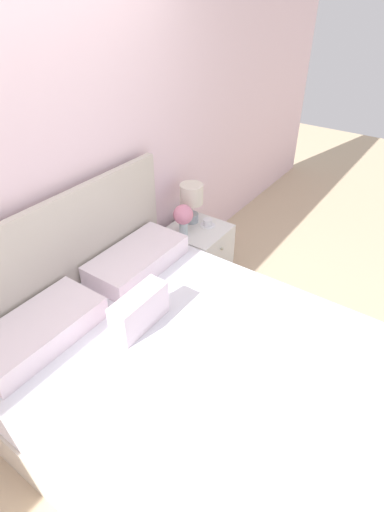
# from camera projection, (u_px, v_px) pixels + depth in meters

# --- Properties ---
(ground_plane) EXTENTS (12.00, 12.00, 0.00)m
(ground_plane) POSITION_uv_depth(u_px,v_px,m) (82.00, 343.00, 2.99)
(ground_plane) COLOR #CCB28E
(wall_back) EXTENTS (8.00, 0.06, 2.60)m
(wall_back) POSITION_uv_depth(u_px,v_px,m) (37.00, 180.00, 2.27)
(wall_back) COLOR silver
(wall_back) RESTS_ON ground_plane
(bed) EXTENTS (1.76, 2.19, 1.20)m
(bed) POSITION_uv_depth(u_px,v_px,m) (193.00, 382.00, 2.34)
(bed) COLOR beige
(bed) RESTS_ON ground_plane
(nightstand) EXTENTS (0.47, 0.49, 0.51)m
(nightstand) POSITION_uv_depth(u_px,v_px,m) (198.00, 253.00, 3.50)
(nightstand) COLOR white
(nightstand) RESTS_ON ground_plane
(table_lamp) EXTENTS (0.20, 0.20, 0.34)m
(table_lamp) POSITION_uv_depth(u_px,v_px,m) (191.00, 197.00, 3.31)
(table_lamp) COLOR #A8B2BC
(table_lamp) RESTS_ON nightstand
(flower_vase) EXTENTS (0.16, 0.16, 0.26)m
(flower_vase) POSITION_uv_depth(u_px,v_px,m) (184.00, 216.00, 3.18)
(flower_vase) COLOR silver
(flower_vase) RESTS_ON nightstand
(teacup) EXTENTS (0.13, 0.13, 0.06)m
(teacup) POSITION_uv_depth(u_px,v_px,m) (208.00, 223.00, 3.37)
(teacup) COLOR white
(teacup) RESTS_ON nightstand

